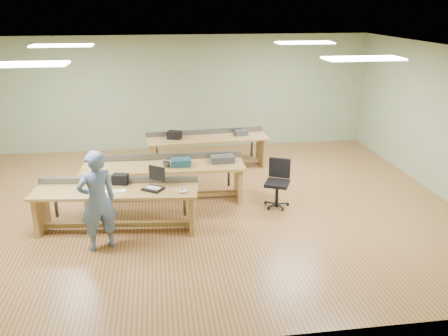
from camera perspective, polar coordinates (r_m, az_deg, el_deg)
The scene contains 22 objects.
floor at distance 9.39m, azimuth -3.33°, elevation -4.51°, with size 10.00×10.00×0.00m, color #9B6C3B.
ceiling at distance 8.62m, azimuth -3.73°, elevation 14.04°, with size 10.00×10.00×0.00m, color silver.
wall_back at distance 12.78m, azimuth -5.05°, elevation 8.97°, with size 10.00×0.04×3.00m, color gray.
wall_front at distance 5.15m, azimuth 0.26°, elevation -7.13°, with size 10.00×0.04×3.00m, color gray.
wall_right at distance 10.52m, azimuth 24.85°, elevation 4.98°, with size 0.04×8.00×3.00m, color gray.
fluor_panels at distance 8.62m, azimuth -3.72°, elevation 13.85°, with size 6.20×3.50×0.03m.
workbench_front at distance 8.44m, azimuth -12.79°, elevation -3.72°, with size 2.88×1.06×0.86m.
workbench_mid at distance 9.51m, azimuth -7.23°, elevation -0.65°, with size 3.20×0.95×0.86m.
workbench_back at distance 11.33m, azimuth -2.02°, elevation 2.77°, with size 2.91×0.95×0.86m.
person at distance 7.74m, azimuth -15.01°, elevation -3.83°, with size 0.61×0.40×1.66m, color slate.
laptop_base at distance 8.21m, azimuth -8.51°, elevation -2.48°, with size 0.33×0.27×0.04m, color black.
laptop_screen at distance 8.22m, azimuth -8.07°, elevation -0.64°, with size 0.33×0.02×0.26m, color black.
keyboard at distance 8.24m, azimuth -13.13°, elevation -2.77°, with size 0.42×0.14×0.02m, color silver.
trackball_mouse at distance 8.04m, azimuth -4.97°, elevation -2.72°, with size 0.13×0.15×0.07m, color white.
camera_bag at distance 8.54m, azimuth -12.36°, elevation -1.32°, with size 0.27×0.17×0.18m, color black.
task_chair at distance 9.29m, azimuth 6.44°, elevation -2.57°, with size 0.67×0.67×0.93m.
parts_bin_teal at distance 9.34m, azimuth -5.22°, elevation 0.70°, with size 0.39×0.29×0.14m, color #153745.
parts_bin_grey at distance 9.52m, azimuth -0.20°, elevation 1.12°, with size 0.46×0.29×0.13m, color #343436.
mug at distance 9.29m, azimuth -6.92°, elevation 0.44°, with size 0.14×0.14×0.11m, color #343436.
drinks_can at distance 9.40m, azimuth -7.33°, elevation 0.68°, with size 0.06×0.06×0.12m, color white.
storage_box_back at distance 11.20m, azimuth -5.98°, elevation 3.97°, with size 0.31×0.22×0.18m, color black.
tray_back at distance 11.45m, azimuth 2.07°, elevation 4.25°, with size 0.30×0.22×0.12m, color #343436.
Camera 1 is at (-0.68, -8.56, 3.80)m, focal length 38.00 mm.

